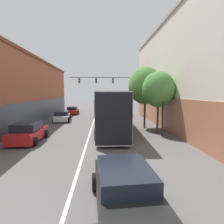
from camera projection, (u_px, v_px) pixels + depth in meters
lane_center_line at (91, 130)px, 17.35m from camera, size 0.14×42.95×0.01m
building_left_brick at (10, 90)px, 20.64m from camera, size 6.99×28.70×7.93m
building_right_storefront at (200, 73)px, 17.71m from camera, size 7.46×25.53×11.13m
bus at (111, 109)px, 16.98m from camera, size 3.00×11.96×3.80m
hatchback_foreground at (126, 191)px, 5.43m from camera, size 2.29×4.42×1.34m
parked_car_left_near at (72, 110)px, 30.82m from camera, size 2.35×4.82×1.29m
parked_car_left_mid at (28, 133)px, 13.19m from camera, size 2.13×3.88×1.47m
parked_car_left_far at (62, 116)px, 22.74m from camera, size 2.30×3.99×1.32m
traffic_signal_gantry at (110, 85)px, 28.33m from camera, size 9.96×0.36×6.48m
street_lamp at (163, 108)px, 14.84m from camera, size 0.32×0.32×4.17m
street_tree_near at (158, 89)px, 15.62m from camera, size 2.91×2.62×5.60m
street_tree_far at (145, 86)px, 18.07m from camera, size 3.53×3.18×6.38m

